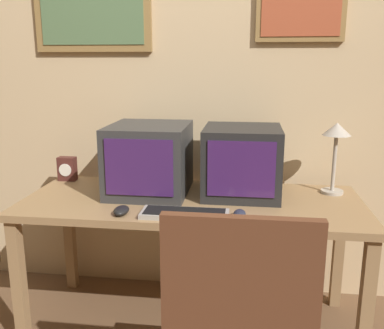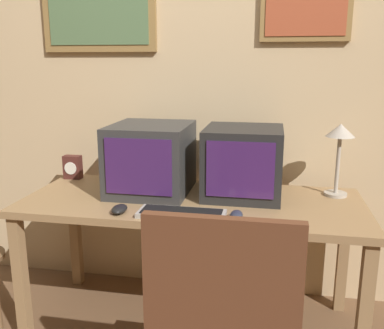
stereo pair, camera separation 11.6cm
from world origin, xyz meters
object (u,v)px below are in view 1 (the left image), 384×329
object	(u,v)px
keyboard_main	(184,214)
mouse_near_keyboard	(240,215)
monitor_left	(150,159)
desk_clock	(67,169)
mouse_far_corner	(121,210)
desk_lamp	(336,140)
monitor_right	(242,161)

from	to	relation	value
keyboard_main	mouse_near_keyboard	world-z (taller)	mouse_near_keyboard
monitor_left	desk_clock	world-z (taller)	monitor_left
mouse_far_corner	keyboard_main	bearing A→B (deg)	1.88
monitor_left	desk_clock	xyz separation A→B (m)	(-0.53, 0.16, -0.11)
keyboard_main	mouse_near_keyboard	size ratio (longest dim) A/B	3.63
monitor_left	mouse_far_corner	distance (m)	0.39
desk_lamp	mouse_far_corner	bearing A→B (deg)	-155.61
mouse_far_corner	desk_clock	bearing A→B (deg)	132.91
monitor_right	desk_lamp	distance (m)	0.50
monitor_left	mouse_far_corner	bearing A→B (deg)	-98.59
desk_lamp	monitor_left	bearing A→B (deg)	-173.69
mouse_near_keyboard	desk_lamp	size ratio (longest dim) A/B	0.29
keyboard_main	desk_lamp	xyz separation A→B (m)	(0.72, 0.45, 0.27)
monitor_right	desk_clock	xyz separation A→B (m)	(-1.01, 0.14, -0.11)
desk_clock	desk_lamp	size ratio (longest dim) A/B	0.37
desk_clock	desk_lamp	xyz separation A→B (m)	(1.49, -0.06, 0.22)
mouse_near_keyboard	mouse_far_corner	bearing A→B (deg)	-178.63
mouse_far_corner	desk_clock	size ratio (longest dim) A/B	0.80
monitor_right	mouse_near_keyboard	size ratio (longest dim) A/B	3.71
monitor_left	mouse_near_keyboard	distance (m)	0.61
mouse_near_keyboard	desk_clock	size ratio (longest dim) A/B	0.78
monitor_right	keyboard_main	world-z (taller)	monitor_right
monitor_right	mouse_near_keyboard	bearing A→B (deg)	-89.84
mouse_far_corner	desk_clock	world-z (taller)	desk_clock
keyboard_main	mouse_far_corner	bearing A→B (deg)	-178.12
keyboard_main	desk_lamp	size ratio (longest dim) A/B	1.05
monitor_left	keyboard_main	distance (m)	0.45
monitor_right	mouse_near_keyboard	distance (m)	0.40
monitor_right	desk_lamp	size ratio (longest dim) A/B	1.07
keyboard_main	mouse_near_keyboard	xyz separation A→B (m)	(0.25, 0.00, 0.01)
keyboard_main	desk_lamp	bearing A→B (deg)	31.89
keyboard_main	desk_lamp	distance (m)	0.89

